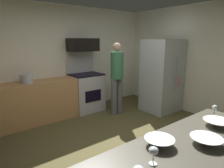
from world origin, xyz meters
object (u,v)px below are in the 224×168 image
microwave (83,45)px  mixing_bowl_large (206,141)px  refrigerator (162,76)px  mixing_bowl_prep (159,142)px  wine_glass_mid (154,152)px  oven_range (86,91)px  person_cook (117,75)px  wine_glass_near (215,109)px  mixing_bowl_small (217,123)px  stock_pot (27,79)px

microwave → mixing_bowl_large: (-0.85, -3.59, -0.73)m
refrigerator → mixing_bowl_prep: 3.43m
microwave → wine_glass_mid: bearing=-112.2°
oven_range → person_cook: (0.46, -0.68, 0.45)m
microwave → person_cook: size_ratio=0.43×
refrigerator → person_cook: refrigerator is taller
mixing_bowl_large → refrigerator: bearing=44.6°
oven_range → refrigerator: (1.52, -1.17, 0.38)m
person_cook → wine_glass_near: 2.67m
oven_range → wine_glass_near: bearing=-93.4°
mixing_bowl_large → mixing_bowl_small: bearing=14.1°
microwave → person_cook: bearing=-59.4°
mixing_bowl_large → wine_glass_near: size_ratio=1.78×
person_cook → mixing_bowl_large: bearing=-114.8°
wine_glass_mid → wine_glass_near: bearing=6.8°
mixing_bowl_large → wine_glass_mid: wine_glass_mid is taller
person_cook → wine_glass_near: (-0.65, -2.58, 0.04)m
microwave → mixing_bowl_small: (-0.40, -3.48, -0.73)m
oven_range → microwave: bearing=90.0°
oven_range → person_cook: size_ratio=0.88×
refrigerator → oven_range: bearing=142.4°
wine_glass_near → wine_glass_mid: 1.24m
stock_pot → mixing_bowl_prep: bearing=-86.2°
microwave → mixing_bowl_prep: 3.64m
person_cook → stock_pot: person_cook is taller
oven_range → mixing_bowl_prep: oven_range is taller
mixing_bowl_large → wine_glass_mid: (-0.58, 0.09, 0.07)m
refrigerator → wine_glass_mid: 3.71m
oven_range → person_cook: person_cook is taller
oven_range → refrigerator: 1.96m
mixing_bowl_large → wine_glass_near: wine_glass_near is taller
wine_glass_near → stock_pot: stock_pot is taller
mixing_bowl_small → stock_pot: (-1.01, 3.40, 0.06)m
mixing_bowl_large → wine_glass_mid: size_ratio=1.97×
refrigerator → stock_pot: bearing=158.1°
oven_range → mixing_bowl_large: 3.63m
refrigerator → microwave: bearing=140.4°
wine_glass_mid → person_cook: bearing=55.4°
mixing_bowl_large → wine_glass_near: bearing=20.2°
refrigerator → stock_pot: 3.15m
oven_range → refrigerator: refrigerator is taller
oven_range → wine_glass_mid: oven_range is taller
mixing_bowl_small → oven_range: bearing=83.3°
person_cook → wine_glass_near: person_cook is taller
mixing_bowl_small → wine_glass_mid: wine_glass_mid is taller
stock_pot → mixing_bowl_large: bearing=-81.0°
wine_glass_mid → stock_pot: bearing=89.6°
refrigerator → wine_glass_near: refrigerator is taller
wine_glass_near → oven_range: bearing=86.6°
oven_range → mixing_bowl_small: oven_range is taller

